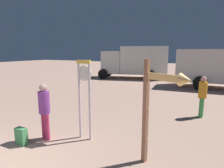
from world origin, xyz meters
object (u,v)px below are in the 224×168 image
arrow_sign (159,99)px  box_truck_near (135,61)px  standing_clock (84,91)px  person_near_clock (44,109)px  backpack (22,136)px  person_distant (202,95)px

arrow_sign → box_truck_near: size_ratio=0.36×
standing_clock → box_truck_near: bearing=103.6°
person_near_clock → box_truck_near: box_truck_near is taller
arrow_sign → person_near_clock: arrow_sign is taller
standing_clock → box_truck_near: 12.98m
standing_clock → backpack: standing_clock is taller
arrow_sign → person_distant: arrow_sign is taller
arrow_sign → box_truck_near: box_truck_near is taller
standing_clock → person_distant: size_ratio=1.44×
arrow_sign → person_near_clock: (-3.20, -0.08, -0.65)m
arrow_sign → backpack: (-3.55, -0.62, -1.33)m
person_near_clock → backpack: size_ratio=3.45×
backpack → box_truck_near: 13.90m
person_near_clock → standing_clock: bearing=29.7°
person_near_clock → arrow_sign: bearing=1.4°
arrow_sign → box_truck_near: (-5.25, 13.10, 0.06)m
person_distant → box_truck_near: bearing=123.4°
standing_clock → box_truck_near: size_ratio=0.35×
arrow_sign → box_truck_near: bearing=111.8°
person_distant → backpack: bearing=-132.9°
standing_clock → backpack: (-1.34, -1.10, -1.17)m
person_near_clock → person_distant: size_ratio=1.02×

